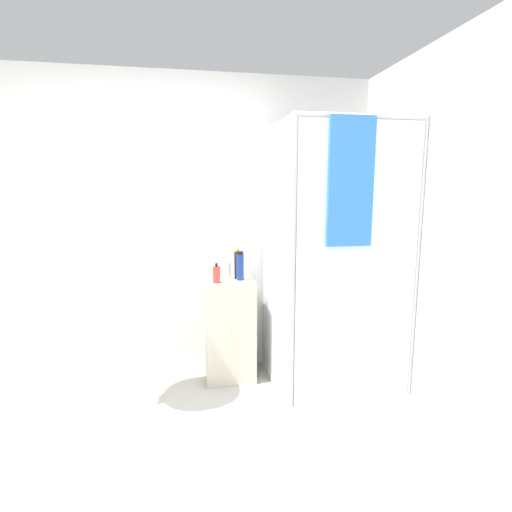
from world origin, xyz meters
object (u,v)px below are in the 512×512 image
(soap_dispenser, at_px, (217,274))
(shampoo_bottle_blue, at_px, (240,266))
(sink, at_px, (146,311))
(lotion_bottle_white, at_px, (228,271))
(shampoo_bottle_tall_black, at_px, (237,264))

(soap_dispenser, bearing_deg, shampoo_bottle_blue, 17.46)
(sink, height_order, lotion_bottle_white, sink)
(sink, distance_m, shampoo_bottle_tall_black, 0.83)
(sink, bearing_deg, soap_dispenser, 21.74)
(shampoo_bottle_tall_black, height_order, lotion_bottle_white, shampoo_bottle_tall_black)
(shampoo_bottle_blue, distance_m, lotion_bottle_white, 0.12)
(sink, xyz_separation_m, shampoo_bottle_tall_black, (0.71, 0.34, 0.26))
(sink, height_order, soap_dispenser, sink)
(shampoo_bottle_blue, bearing_deg, shampoo_bottle_tall_black, 103.67)
(shampoo_bottle_tall_black, distance_m, shampoo_bottle_blue, 0.07)
(shampoo_bottle_blue, bearing_deg, lotion_bottle_white, 148.43)
(soap_dispenser, bearing_deg, shampoo_bottle_tall_black, 35.15)
(soap_dispenser, distance_m, lotion_bottle_white, 0.16)
(shampoo_bottle_tall_black, relative_size, lotion_bottle_white, 1.49)
(soap_dispenser, relative_size, shampoo_bottle_tall_black, 0.65)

